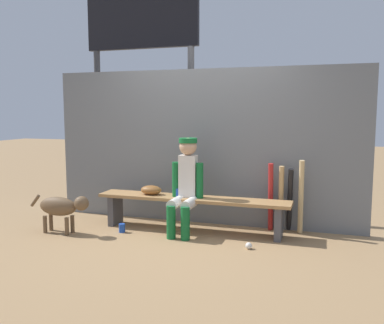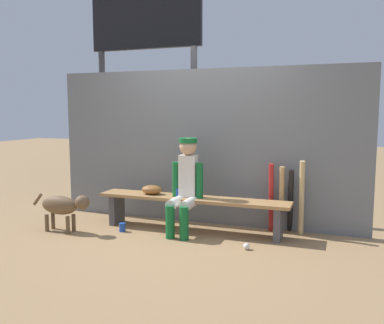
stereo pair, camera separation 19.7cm
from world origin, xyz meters
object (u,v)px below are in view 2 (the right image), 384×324
(cup_on_ground, at_px, (122,227))
(scoreboard, at_px, (149,46))
(dugout_bench, at_px, (192,205))
(bat_wood_natural, at_px, (302,198))
(cup_on_bench, at_px, (178,192))
(baseball, at_px, (247,246))
(player_seated, at_px, (185,182))
(baseball_glove, at_px, (152,190))
(dog, at_px, (63,206))
(bat_aluminum_red, at_px, (271,198))
(bat_aluminum_black, at_px, (291,201))
(bat_wood_tan, at_px, (281,200))

(cup_on_ground, relative_size, scoreboard, 0.03)
(cup_on_ground, bearing_deg, dugout_bench, 21.35)
(bat_wood_natural, xyz_separation_m, cup_on_bench, (-1.51, -0.31, 0.03))
(cup_on_ground, xyz_separation_m, scoreboard, (-0.29, 1.44, 2.49))
(baseball, relative_size, cup_on_ground, 0.67)
(player_seated, height_order, cup_on_ground, player_seated)
(baseball_glove, distance_m, scoreboard, 2.39)
(player_seated, distance_m, dog, 1.58)
(bat_aluminum_red, relative_size, bat_aluminum_black, 1.05)
(bat_wood_natural, bearing_deg, bat_wood_tan, 175.84)
(bat_aluminum_red, bearing_deg, cup_on_ground, -160.13)
(dugout_bench, distance_m, player_seated, 0.32)
(dugout_bench, height_order, cup_on_bench, cup_on_bench)
(bat_aluminum_black, bearing_deg, scoreboard, 161.77)
(baseball_glove, bearing_deg, scoreboard, 116.52)
(baseball_glove, bearing_deg, baseball, -19.01)
(bat_aluminum_red, xyz_separation_m, bat_wood_natural, (0.38, -0.03, 0.03))
(bat_aluminum_red, distance_m, dog, 2.64)
(player_seated, xyz_separation_m, cup_on_ground, (-0.78, -0.22, -0.59))
(bat_wood_tan, bearing_deg, baseball, -108.80)
(bat_aluminum_black, xyz_separation_m, dog, (-2.71, -0.94, -0.08))
(baseball_glove, relative_size, cup_on_bench, 2.55)
(dog, bearing_deg, bat_wood_natural, 16.91)
(dugout_bench, xyz_separation_m, bat_wood_natural, (1.33, 0.28, 0.12))
(bat_wood_tan, xyz_separation_m, bat_aluminum_black, (0.11, 0.05, -0.01))
(cup_on_bench, bearing_deg, baseball_glove, 176.38)
(bat_wood_tan, height_order, bat_aluminum_black, bat_wood_tan)
(bat_aluminum_black, relative_size, dog, 0.99)
(bat_wood_tan, xyz_separation_m, cup_on_ground, (-1.91, -0.63, -0.37))
(dugout_bench, height_order, cup_on_ground, dugout_bench)
(dog, bearing_deg, scoreboard, 76.52)
(scoreboard, bearing_deg, player_seated, -48.84)
(dugout_bench, height_order, baseball, dugout_bench)
(dugout_bench, height_order, baseball_glove, baseball_glove)
(baseball_glove, xyz_separation_m, baseball, (1.38, -0.48, -0.47))
(cup_on_ground, bearing_deg, baseball_glove, 50.61)
(bat_wood_natural, relative_size, cup_on_ground, 8.51)
(baseball_glove, relative_size, cup_on_ground, 2.55)
(dog, bearing_deg, dugout_bench, 20.90)
(scoreboard, bearing_deg, cup_on_bench, -50.52)
(bat_aluminum_red, height_order, dog, bat_aluminum_red)
(dugout_bench, distance_m, dog, 1.63)
(bat_wood_natural, distance_m, dog, 2.98)
(baseball, bearing_deg, cup_on_ground, 174.75)
(baseball, distance_m, cup_on_ground, 1.65)
(bat_wood_natural, xyz_separation_m, dog, (-2.85, -0.87, -0.13))
(bat_wood_natural, relative_size, baseball, 12.65)
(baseball_glove, height_order, bat_wood_natural, bat_wood_natural)
(dugout_bench, distance_m, bat_aluminum_red, 1.01)
(bat_aluminum_red, height_order, bat_aluminum_black, bat_aluminum_red)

